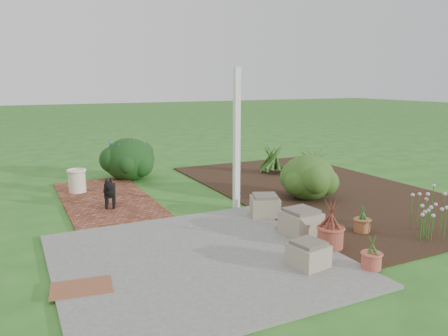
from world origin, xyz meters
name	(u,v)px	position (x,y,z in m)	size (l,w,h in m)	color
ground	(224,212)	(0.00, 0.00, 0.00)	(80.00, 80.00, 0.00)	#27611E
concrete_patio	(197,259)	(-1.25, -1.75, 0.02)	(3.50, 3.50, 0.04)	#61615F
brick_path	(106,199)	(-1.70, 1.75, 0.02)	(1.60, 3.50, 0.04)	brown
garden_bed	(319,190)	(2.50, 0.50, 0.01)	(4.00, 7.00, 0.03)	black
veranda_post	(237,140)	(0.30, 0.10, 1.25)	(0.10, 0.10, 2.50)	white
stone_trough_near	(308,255)	(-0.13, -2.59, 0.18)	(0.41, 0.41, 0.27)	gray
stone_trough_mid	(301,223)	(0.48, -1.61, 0.20)	(0.49, 0.49, 0.33)	gray
stone_trough_far	(265,206)	(0.48, -0.59, 0.19)	(0.46, 0.46, 0.31)	gray
coir_doormat	(81,287)	(-2.71, -1.98, 0.05)	(0.65, 0.42, 0.02)	brown
black_dog	(110,190)	(-1.76, 1.04, 0.35)	(0.28, 0.60, 0.53)	black
cream_ceramic_urn	(77,181)	(-2.13, 2.45, 0.27)	(0.34, 0.34, 0.46)	beige
evergreen_shrub	(308,176)	(1.82, 0.01, 0.47)	(1.03, 1.03, 0.87)	#163F0D
agapanthus_clump_back	(313,159)	(3.17, 1.63, 0.44)	(0.90, 0.90, 0.81)	#103A13
agapanthus_clump_front	(272,156)	(2.50, 2.37, 0.45)	(0.95, 0.95, 0.84)	#193B0F
pink_flower_patch	(433,212)	(2.27, -2.42, 0.35)	(0.99, 0.99, 0.63)	#113D0F
terracotta_pot_bronze	(330,237)	(0.53, -2.21, 0.17)	(0.35, 0.35, 0.28)	brown
terracotta_pot_small_left	(362,225)	(1.38, -1.92, 0.13)	(0.24, 0.24, 0.20)	#9E5D35
terracotta_pot_small_right	(371,261)	(0.52, -2.98, 0.13)	(0.24, 0.24, 0.20)	#B8503E
purple_flowering_bush	(129,158)	(-0.83, 3.33, 0.50)	(1.17, 1.17, 1.00)	black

